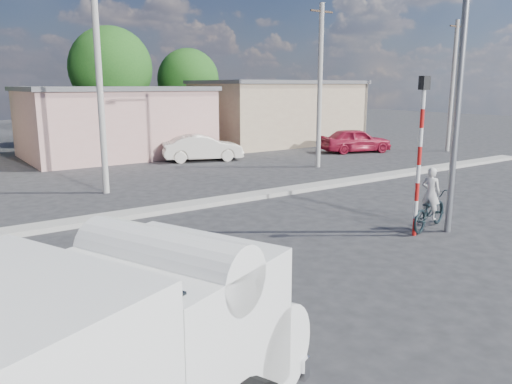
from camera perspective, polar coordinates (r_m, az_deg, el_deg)
ground_plane at (r=11.44m, az=13.65°, el=-9.36°), size 120.00×120.00×0.00m
median at (r=17.47m, az=-6.30°, el=-1.33°), size 40.00×0.80×0.16m
bicycle at (r=15.38m, az=19.20°, el=-1.97°), size 2.24×1.27×1.11m
cyclist at (r=15.33m, az=19.26°, el=-1.22°), size 0.50×0.63×1.53m
car_cream at (r=27.84m, az=-6.14°, el=5.04°), size 4.64×2.85×1.44m
car_red at (r=31.87m, az=11.33°, el=5.81°), size 4.72×3.09×1.49m
traffic_pole at (r=14.19m, az=18.27°, el=5.33°), size 0.28×0.18×4.36m
streetlight at (r=14.72m, az=22.13°, el=14.53°), size 2.34×0.22×9.00m
building_row at (r=30.44m, az=-17.42°, el=7.83°), size 37.80×7.30×4.44m
tree_row at (r=36.05m, az=-26.22°, el=12.04°), size 34.13×7.32×8.10m
utility_poles at (r=22.09m, az=-4.09°, el=11.96°), size 35.40×0.24×8.00m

